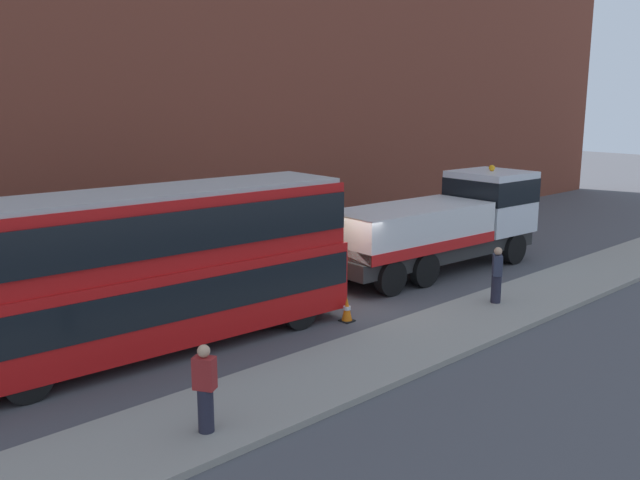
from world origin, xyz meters
TOP-DOWN VIEW (x-y plane):
  - ground_plane at (0.00, 0.00)m, footprint 120.00×120.00m
  - near_kerb at (0.00, -4.20)m, footprint 60.00×2.80m
  - building_facade at (0.00, 7.52)m, footprint 60.00×1.50m
  - recovery_tow_truck at (5.69, 0.04)m, footprint 10.21×3.17m
  - double_decker_bus at (-6.21, 0.07)m, footprint 11.15×3.20m
  - pedestrian_onlooker at (-7.73, -4.66)m, footprint 0.43×0.48m
  - pedestrian_bystander at (3.23, -3.83)m, footprint 0.47×0.46m
  - traffic_cone_near_bus at (-0.99, -1.69)m, footprint 0.36×0.36m

SIDE VIEW (x-z plane):
  - ground_plane at x=0.00m, z-range 0.00..0.00m
  - near_kerb at x=0.00m, z-range 0.00..0.15m
  - traffic_cone_near_bus at x=-0.99m, z-range -0.02..0.70m
  - pedestrian_onlooker at x=-7.73m, z-range 0.13..1.84m
  - pedestrian_bystander at x=3.23m, z-range 0.13..1.84m
  - recovery_tow_truck at x=5.69m, z-range -0.08..3.59m
  - double_decker_bus at x=-6.21m, z-range 0.20..4.26m
  - building_facade at x=0.00m, z-range 0.07..16.07m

